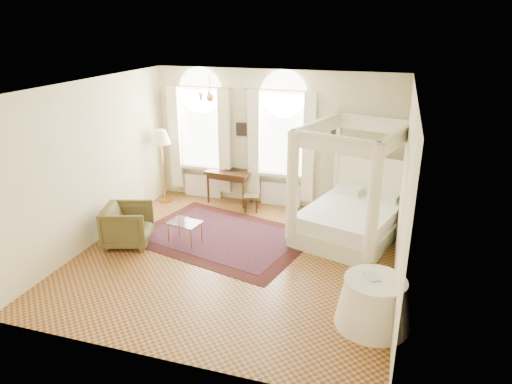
{
  "coord_description": "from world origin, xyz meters",
  "views": [
    {
      "loc": [
        2.72,
        -7.43,
        4.33
      ],
      "look_at": [
        0.32,
        0.4,
        1.26
      ],
      "focal_mm": 32.0,
      "sensor_mm": 36.0,
      "label": 1
    }
  ],
  "objects_px": {
    "writing_desk": "(229,176)",
    "armchair": "(128,225)",
    "canopy_bed": "(350,214)",
    "nightstand": "(384,211)",
    "side_table": "(373,302)",
    "floor_lamp": "(161,141)",
    "stool": "(251,198)",
    "coffee_table": "(184,224)"
  },
  "relations": [
    {
      "from": "coffee_table",
      "to": "side_table",
      "type": "distance_m",
      "value": 4.25
    },
    {
      "from": "canopy_bed",
      "to": "nightstand",
      "type": "relative_size",
      "value": 4.14
    },
    {
      "from": "canopy_bed",
      "to": "armchair",
      "type": "xyz_separation_m",
      "value": [
        -4.3,
        -1.59,
        -0.13
      ]
    },
    {
      "from": "stool",
      "to": "coffee_table",
      "type": "bearing_deg",
      "value": -112.09
    },
    {
      "from": "floor_lamp",
      "to": "side_table",
      "type": "bearing_deg",
      "value": -34.0
    },
    {
      "from": "writing_desk",
      "to": "stool",
      "type": "distance_m",
      "value": 0.87
    },
    {
      "from": "canopy_bed",
      "to": "floor_lamp",
      "type": "bearing_deg",
      "value": 170.57
    },
    {
      "from": "armchair",
      "to": "floor_lamp",
      "type": "distance_m",
      "value": 2.68
    },
    {
      "from": "writing_desk",
      "to": "floor_lamp",
      "type": "relative_size",
      "value": 0.63
    },
    {
      "from": "writing_desk",
      "to": "side_table",
      "type": "distance_m",
      "value": 5.56
    },
    {
      "from": "stool",
      "to": "coffee_table",
      "type": "height_order",
      "value": "coffee_table"
    },
    {
      "from": "stool",
      "to": "armchair",
      "type": "distance_m",
      "value": 3.06
    },
    {
      "from": "canopy_bed",
      "to": "floor_lamp",
      "type": "relative_size",
      "value": 1.43
    },
    {
      "from": "canopy_bed",
      "to": "stool",
      "type": "height_order",
      "value": "canopy_bed"
    },
    {
      "from": "canopy_bed",
      "to": "floor_lamp",
      "type": "height_order",
      "value": "canopy_bed"
    },
    {
      "from": "nightstand",
      "to": "side_table",
      "type": "distance_m",
      "value": 3.83
    },
    {
      "from": "coffee_table",
      "to": "floor_lamp",
      "type": "height_order",
      "value": "floor_lamp"
    },
    {
      "from": "canopy_bed",
      "to": "side_table",
      "type": "distance_m",
      "value": 2.94
    },
    {
      "from": "canopy_bed",
      "to": "nightstand",
      "type": "bearing_deg",
      "value": 55.38
    },
    {
      "from": "nightstand",
      "to": "side_table",
      "type": "xyz_separation_m",
      "value": [
        0.0,
        -3.83,
        0.06
      ]
    },
    {
      "from": "nightstand",
      "to": "floor_lamp",
      "type": "height_order",
      "value": "floor_lamp"
    },
    {
      "from": "canopy_bed",
      "to": "nightstand",
      "type": "distance_m",
      "value": 1.2
    },
    {
      "from": "nightstand",
      "to": "floor_lamp",
      "type": "distance_m",
      "value": 5.55
    },
    {
      "from": "writing_desk",
      "to": "armchair",
      "type": "height_order",
      "value": "armchair"
    },
    {
      "from": "stool",
      "to": "floor_lamp",
      "type": "height_order",
      "value": "floor_lamp"
    },
    {
      "from": "coffee_table",
      "to": "floor_lamp",
      "type": "xyz_separation_m",
      "value": [
        -1.5,
        1.96,
        1.18
      ]
    },
    {
      "from": "coffee_table",
      "to": "floor_lamp",
      "type": "bearing_deg",
      "value": 127.29
    },
    {
      "from": "stool",
      "to": "side_table",
      "type": "height_order",
      "value": "side_table"
    },
    {
      "from": "nightstand",
      "to": "coffee_table",
      "type": "height_order",
      "value": "nightstand"
    },
    {
      "from": "canopy_bed",
      "to": "stool",
      "type": "bearing_deg",
      "value": 161.26
    },
    {
      "from": "coffee_table",
      "to": "side_table",
      "type": "height_order",
      "value": "side_table"
    },
    {
      "from": "nightstand",
      "to": "floor_lamp",
      "type": "relative_size",
      "value": 0.35
    },
    {
      "from": "floor_lamp",
      "to": "coffee_table",
      "type": "bearing_deg",
      "value": -52.71
    },
    {
      "from": "writing_desk",
      "to": "floor_lamp",
      "type": "distance_m",
      "value": 1.88
    },
    {
      "from": "floor_lamp",
      "to": "writing_desk",
      "type": "bearing_deg",
      "value": 14.29
    },
    {
      "from": "nightstand",
      "to": "stool",
      "type": "distance_m",
      "value": 3.1
    },
    {
      "from": "coffee_table",
      "to": "armchair",
      "type": "bearing_deg",
      "value": -158.87
    },
    {
      "from": "canopy_bed",
      "to": "side_table",
      "type": "height_order",
      "value": "canopy_bed"
    },
    {
      "from": "nightstand",
      "to": "writing_desk",
      "type": "distance_m",
      "value": 3.82
    },
    {
      "from": "writing_desk",
      "to": "floor_lamp",
      "type": "bearing_deg",
      "value": -165.71
    },
    {
      "from": "canopy_bed",
      "to": "coffee_table",
      "type": "xyz_separation_m",
      "value": [
        -3.23,
        -1.18,
        -0.15
      ]
    },
    {
      "from": "side_table",
      "to": "canopy_bed",
      "type": "bearing_deg",
      "value": 103.22
    }
  ]
}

